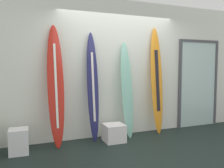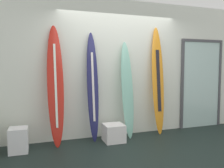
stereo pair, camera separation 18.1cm
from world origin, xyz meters
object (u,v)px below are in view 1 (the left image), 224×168
object	(u,v)px
surfboard_crimson	(56,86)
display_block_left	(114,133)
surfboard_sunset	(157,81)
glass_door	(198,82)
surfboard_seafoam	(127,90)
surfboard_navy	(93,87)
display_block_center	(19,141)

from	to	relation	value
surfboard_crimson	display_block_left	distance (m)	1.41
surfboard_sunset	glass_door	world-z (taller)	surfboard_sunset
surfboard_seafoam	display_block_left	xyz separation A→B (m)	(-0.36, -0.18, -0.80)
display_block_left	surfboard_navy	bearing A→B (deg)	150.17
surfboard_navy	surfboard_sunset	xyz separation A→B (m)	(1.43, 0.01, 0.07)
surfboard_crimson	display_block_left	xyz separation A→B (m)	(1.06, -0.16, -0.92)
surfboard_crimson	glass_door	distance (m)	3.40
display_block_left	surfboard_crimson	bearing A→B (deg)	171.60
surfboard_navy	display_block_left	world-z (taller)	surfboard_navy
display_block_center	glass_door	size ratio (longest dim) A/B	0.20
display_block_center	surfboard_seafoam	bearing A→B (deg)	5.03
surfboard_navy	glass_door	size ratio (longest dim) A/B	1.02
surfboard_seafoam	display_block_left	world-z (taller)	surfboard_seafoam
surfboard_seafoam	surfboard_sunset	bearing A→B (deg)	3.18
surfboard_seafoam	surfboard_sunset	xyz separation A→B (m)	(0.72, 0.04, 0.15)
display_block_left	glass_door	distance (m)	2.52
surfboard_crimson	display_block_center	xyz separation A→B (m)	(-0.64, -0.16, -0.88)
surfboard_navy	surfboard_sunset	world-z (taller)	surfboard_sunset
surfboard_navy	display_block_left	bearing A→B (deg)	-29.83
surfboard_navy	surfboard_seafoam	size ratio (longest dim) A/B	1.08
surfboard_seafoam	surfboard_sunset	distance (m)	0.74
display_block_center	glass_door	world-z (taller)	glass_door
surfboard_crimson	surfboard_navy	distance (m)	0.71
glass_door	display_block_left	bearing A→B (deg)	-171.09
surfboard_seafoam	display_block_left	distance (m)	0.90
display_block_center	glass_door	distance (m)	4.13
surfboard_seafoam	display_block_center	bearing A→B (deg)	-174.97
glass_door	surfboard_seafoam	bearing A→B (deg)	-174.56
glass_door	display_block_center	bearing A→B (deg)	-174.77
surfboard_sunset	glass_door	xyz separation A→B (m)	(1.25, 0.15, -0.06)
surfboard_sunset	display_block_left	distance (m)	1.46
surfboard_sunset	display_block_center	world-z (taller)	surfboard_sunset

